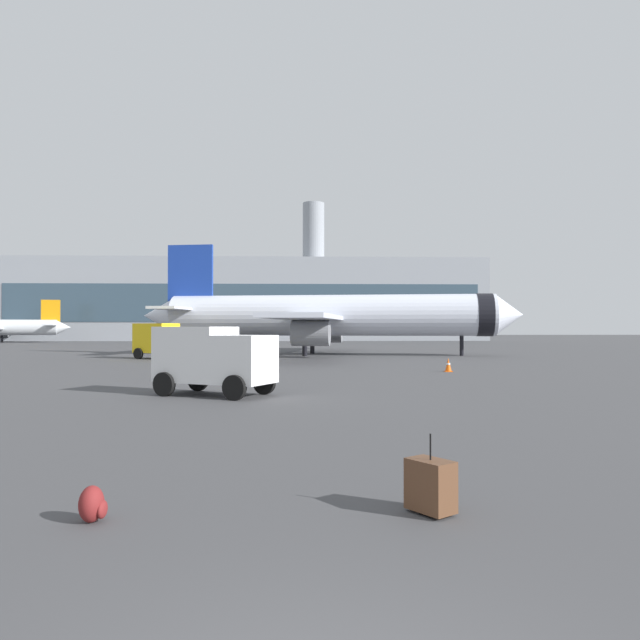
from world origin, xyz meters
name	(u,v)px	position (x,y,z in m)	size (l,w,h in m)	color
airplane_at_gate	(327,316)	(2.55, 52.01, 3.66)	(35.69, 32.35, 10.50)	silver
service_truck	(163,339)	(-11.14, 45.49, 1.61)	(5.26, 4.28, 2.90)	yellow
cargo_van	(213,357)	(-3.36, 19.12, 1.45)	(4.83, 3.86, 2.60)	white
safety_cone_near	(448,365)	(8.54, 30.76, 0.39)	(0.44, 0.44, 0.79)	#F2590C
safety_cone_mid	(215,366)	(-4.83, 30.30, 0.37)	(0.44, 0.44, 0.76)	#F2590C
rolling_suitcase	(431,485)	(1.69, 4.54, 0.39)	(0.70, 0.75, 1.10)	brown
traveller_backpack	(93,505)	(-2.85, 4.34, 0.23)	(0.36, 0.40, 0.48)	maroon
terminal_building	(248,300)	(-10.48, 118.49, 8.13)	(94.19, 17.77, 28.02)	gray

